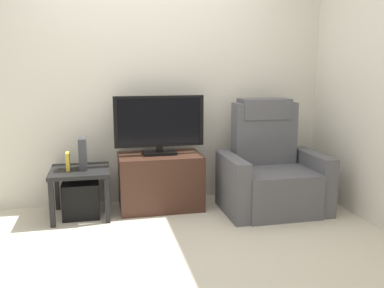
% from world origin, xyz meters
% --- Properties ---
extents(ground_plane, '(6.40, 6.40, 0.00)m').
position_xyz_m(ground_plane, '(0.00, 0.00, 0.00)').
color(ground_plane, beige).
extents(wall_back, '(6.40, 0.06, 2.60)m').
position_xyz_m(wall_back, '(0.00, 1.13, 1.30)').
color(wall_back, beige).
rests_on(wall_back, ground).
extents(tv_stand, '(0.81, 0.49, 0.54)m').
position_xyz_m(tv_stand, '(0.05, 0.83, 0.27)').
color(tv_stand, '#3D2319').
rests_on(tv_stand, ground).
extents(television, '(0.88, 0.20, 0.58)m').
position_xyz_m(television, '(0.05, 0.84, 0.85)').
color(television, black).
rests_on(television, tv_stand).
extents(recliner_armchair, '(0.98, 0.78, 1.08)m').
position_xyz_m(recliner_armchair, '(1.12, 0.57, 0.37)').
color(recliner_armchair, '#515156').
rests_on(recliner_armchair, ground).
extents(side_table, '(0.54, 0.54, 0.46)m').
position_xyz_m(side_table, '(-0.71, 0.76, 0.38)').
color(side_table, black).
rests_on(side_table, ground).
extents(subwoofer_box, '(0.33, 0.33, 0.33)m').
position_xyz_m(subwoofer_box, '(-0.71, 0.76, 0.17)').
color(subwoofer_box, black).
rests_on(subwoofer_box, ground).
extents(book_upright, '(0.03, 0.12, 0.17)m').
position_xyz_m(book_upright, '(-0.81, 0.74, 0.54)').
color(book_upright, gold).
rests_on(book_upright, side_table).
extents(game_console, '(0.07, 0.20, 0.29)m').
position_xyz_m(game_console, '(-0.68, 0.77, 0.60)').
color(game_console, '#333338').
rests_on(game_console, side_table).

